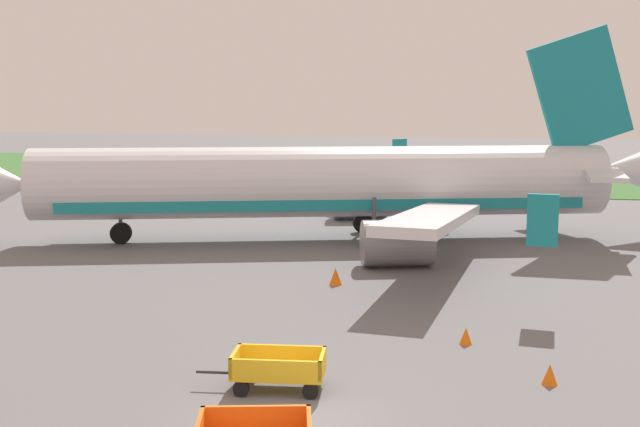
{
  "coord_description": "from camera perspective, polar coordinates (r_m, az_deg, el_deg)",
  "views": [
    {
      "loc": [
        4.54,
        -19.6,
        8.34
      ],
      "look_at": [
        -2.38,
        15.28,
        2.8
      ],
      "focal_mm": 47.43,
      "sensor_mm": 36.0,
      "label": 1
    }
  ],
  "objects": [
    {
      "name": "traffic_cone_by_carts",
      "position": [
        35.16,
        1.06,
        -4.27
      ],
      "size": [
        0.54,
        0.54,
        0.72
      ],
      "primitive_type": "cone",
      "color": "orange",
      "rests_on": "ground"
    },
    {
      "name": "baggage_cart_second_in_row",
      "position": [
        23.44,
        -2.84,
        -10.43
      ],
      "size": [
        3.6,
        1.63,
        1.07
      ],
      "color": "gold",
      "rests_on": "ground"
    },
    {
      "name": "traffic_cone_mid_apron",
      "position": [
        27.79,
        9.82,
        -8.15
      ],
      "size": [
        0.42,
        0.42,
        0.55
      ],
      "primitive_type": "cone",
      "color": "orange",
      "rests_on": "ground"
    },
    {
      "name": "airplane",
      "position": [
        44.58,
        1.42,
        2.05
      ],
      "size": [
        37.05,
        30.05,
        11.34
      ],
      "color": "silver",
      "rests_on": "ground"
    },
    {
      "name": "ground_plane",
      "position": [
        21.78,
        -1.74,
        -13.67
      ],
      "size": [
        220.0,
        220.0,
        0.0
      ],
      "primitive_type": "plane",
      "color": "slate"
    },
    {
      "name": "grass_strip",
      "position": [
        77.5,
        7.81,
        2.62
      ],
      "size": [
        220.0,
        28.0,
        0.06
      ],
      "primitive_type": "cube",
      "color": "#3D7033",
      "rests_on": "ground"
    },
    {
      "name": "traffic_cone_near_plane",
      "position": [
        24.75,
        15.25,
        -10.43
      ],
      "size": [
        0.45,
        0.45,
        0.59
      ],
      "primitive_type": "cone",
      "color": "orange",
      "rests_on": "ground"
    }
  ]
}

